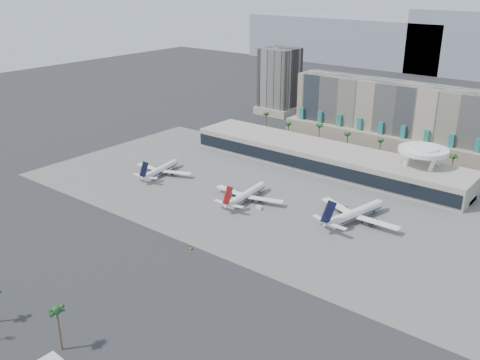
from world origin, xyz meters
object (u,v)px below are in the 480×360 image
Objects in this scene: airliner_centre at (247,194)px; taxiway_sign at (190,248)px; service_vehicle_b at (259,208)px; airliner_left at (162,169)px; airliner_right at (356,213)px; service_vehicle_a at (224,189)px.

airliner_centre reaches higher than taxiway_sign.
airliner_centre is 12.81× the size of service_vehicle_b.
service_vehicle_b reaches higher than taxiway_sign.
taxiway_sign is at bearing -82.37° from airliner_centre.
taxiway_sign is (12.46, -54.41, -3.06)m from airliner_centre.
taxiway_sign is (73.33, -53.69, -2.82)m from airliner_left.
airliner_left is 11.86× the size of service_vehicle_b.
airliner_right reaches higher than service_vehicle_a.
service_vehicle_b is at bearing -16.04° from service_vehicle_a.
service_vehicle_a is (-17.10, 2.51, -2.38)m from airliner_centre.
airliner_right reaches higher than airliner_left.
airliner_centre is 0.89× the size of airliner_right.
airliner_left is at bearing 147.23° from taxiway_sign.
airliner_left is 0.82× the size of airliner_right.
airliner_right is 79.12m from taxiway_sign.
taxiway_sign is (1.49, -50.13, -0.35)m from service_vehicle_b.
airliner_right is at bearing 22.71° from service_vehicle_b.
service_vehicle_b is 50.16m from taxiway_sign.
service_vehicle_b is at bearing -13.58° from airliner_left.
airliner_right is 71.73m from service_vehicle_a.
airliner_centre reaches higher than airliner_left.
service_vehicle_b is at bearing -145.58° from airliner_right.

